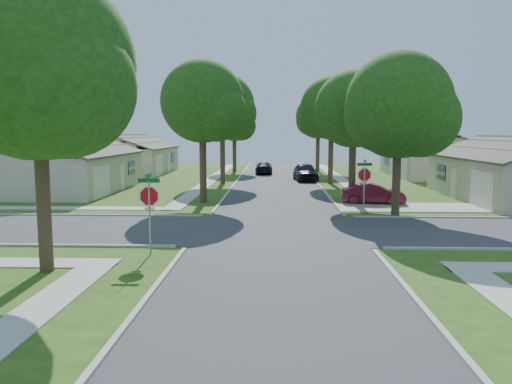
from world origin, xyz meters
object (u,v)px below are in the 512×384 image
at_px(tree_e_mid, 332,111).
at_px(house_ne_far, 433,161).
at_px(tree_sw_corner, 39,73).
at_px(car_curb_east, 305,172).
at_px(house_nw_far, 131,159).
at_px(tree_w_near, 203,105).
at_px(car_curb_west, 264,168).
at_px(tree_e_near, 354,113).
at_px(tree_ne_corner, 400,110).
at_px(house_nw_near, 67,171).
at_px(tree_e_far, 319,118).
at_px(tree_w_mid, 223,108).
at_px(stop_sign_sw, 149,199).
at_px(tree_w_far, 235,123).
at_px(car_driveway, 373,194).
at_px(stop_sign_ne, 364,177).

bearing_deg(tree_e_mid, house_ne_far, 35.42).
bearing_deg(tree_sw_corner, car_curb_east, 71.69).
height_order(tree_e_mid, tree_sw_corner, tree_sw_corner).
bearing_deg(house_nw_far, tree_w_near, -63.73).
bearing_deg(car_curb_west, tree_e_near, 105.34).
distance_m(tree_ne_corner, house_nw_near, 25.15).
xyz_separation_m(tree_w_near, tree_sw_corner, (-2.79, -16.00, 0.15)).
bearing_deg(tree_sw_corner, tree_e_mid, 66.47).
relative_size(tree_e_far, tree_w_mid, 0.91).
bearing_deg(car_curb_east, stop_sign_sw, -109.81).
bearing_deg(tree_ne_corner, tree_e_mid, 95.45).
xyz_separation_m(tree_e_mid, tree_w_far, (-9.41, 13.00, -0.75)).
bearing_deg(tree_e_near, house_nw_far, 132.06).
distance_m(stop_sign_sw, house_ne_far, 39.55).
height_order(tree_sw_corner, house_nw_near, tree_sw_corner).
xyz_separation_m(tree_e_far, house_nw_near, (-20.75, -19.01, -4.46)).
bearing_deg(house_nw_near, house_ne_far, 23.64).
xyz_separation_m(tree_w_mid, house_nw_far, (-11.35, 10.99, -4.97)).
distance_m(tree_w_far, house_ne_far, 21.61).
relative_size(tree_e_near, house_ne_far, 0.61).
distance_m(house_nw_near, house_nw_far, 17.00).
relative_size(tree_w_far, car_driveway, 2.06).
height_order(tree_e_mid, tree_w_mid, tree_w_mid).
relative_size(tree_e_near, car_curb_east, 1.73).
distance_m(car_driveway, car_curb_east, 15.25).
height_order(tree_e_far, house_nw_far, tree_e_far).
bearing_deg(tree_ne_corner, car_curb_west, 105.88).
relative_size(tree_sw_corner, house_nw_far, 0.70).
bearing_deg(tree_e_far, tree_e_mid, -89.98).
bearing_deg(house_nw_far, stop_sign_sw, -72.90).
xyz_separation_m(car_driveway, car_curb_east, (-3.32, 14.89, 0.17)).
xyz_separation_m(tree_ne_corner, car_curb_west, (-7.64, 26.87, -4.95)).
relative_size(tree_w_far, tree_sw_corner, 0.84).
bearing_deg(house_nw_far, tree_e_mid, -27.91).
relative_size(tree_w_mid, tree_sw_corner, 1.00).
bearing_deg(tree_ne_corner, stop_sign_ne, 163.45).
height_order(tree_w_near, house_ne_far, tree_w_near).
relative_size(stop_sign_sw, car_curb_east, 0.62).
distance_m(tree_e_near, tree_e_mid, 12.02).
relative_size(tree_ne_corner, house_ne_far, 0.64).
height_order(tree_w_far, car_curb_east, tree_w_far).
distance_m(car_curb_east, car_curb_west, 8.48).
xyz_separation_m(tree_e_near, house_nw_near, (-20.74, 5.99, -4.13)).
relative_size(tree_e_near, car_driveway, 2.13).
distance_m(tree_e_near, tree_ne_corner, 5.06).
height_order(tree_e_mid, house_nw_near, tree_e_mid).
relative_size(stop_sign_sw, tree_w_near, 0.33).
distance_m(tree_w_mid, car_driveway, 17.29).
bearing_deg(house_nw_far, car_driveway, -46.65).
xyz_separation_m(tree_e_mid, car_curb_east, (-2.07, 2.58, -5.44)).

